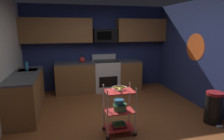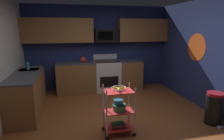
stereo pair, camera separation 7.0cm
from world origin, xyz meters
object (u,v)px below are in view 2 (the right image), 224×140
(mixing_bowl_small, at_px, (118,102))
(rolling_cart, at_px, (119,111))
(mixing_bowl_large, at_px, (119,107))
(trash_can, at_px, (214,108))
(fruit_bowl, at_px, (119,88))
(dish_soap_bottle, at_px, (28,66))
(kettle, at_px, (83,60))
(microwave, at_px, (106,35))
(oven_range, at_px, (107,75))
(book_stack, at_px, (118,125))

(mixing_bowl_small, bearing_deg, rolling_cart, -94.66)
(mixing_bowl_large, xyz_separation_m, trash_can, (1.98, -0.07, -0.19))
(fruit_bowl, height_order, mixing_bowl_large, fruit_bowl)
(mixing_bowl_small, height_order, dish_soap_bottle, dish_soap_bottle)
(dish_soap_bottle, height_order, trash_can, dish_soap_bottle)
(mixing_bowl_large, bearing_deg, kettle, 99.33)
(microwave, height_order, mixing_bowl_large, microwave)
(oven_range, bearing_deg, rolling_cart, -96.98)
(fruit_bowl, relative_size, book_stack, 1.03)
(oven_range, height_order, kettle, kettle)
(dish_soap_bottle, bearing_deg, oven_range, 20.66)
(fruit_bowl, height_order, mixing_bowl_small, fruit_bowl)
(mixing_bowl_small, bearing_deg, oven_range, 83.00)
(rolling_cart, distance_m, mixing_bowl_small, 0.17)
(microwave, relative_size, kettle, 2.65)
(rolling_cart, xyz_separation_m, fruit_bowl, (-0.00, 0.00, 0.42))
(kettle, relative_size, dish_soap_bottle, 1.32)
(kettle, xyz_separation_m, trash_can, (2.40, -2.64, -0.67))
(book_stack, xyz_separation_m, dish_soap_bottle, (-1.81, 1.78, 0.85))
(rolling_cart, xyz_separation_m, mixing_bowl_small, (0.00, 0.02, 0.17))
(rolling_cart, bearing_deg, oven_range, 83.02)
(rolling_cart, relative_size, kettle, 3.47)
(mixing_bowl_large, bearing_deg, microwave, 83.63)
(mixing_bowl_small, xyz_separation_m, dish_soap_bottle, (-1.81, 1.75, 0.40))
(rolling_cart, bearing_deg, dish_soap_bottle, 135.53)
(microwave, xyz_separation_m, mixing_bowl_large, (-0.30, -2.69, -1.18))
(dish_soap_bottle, bearing_deg, trash_can, -25.85)
(microwave, height_order, mixing_bowl_small, microwave)
(rolling_cart, bearing_deg, mixing_bowl_small, 85.34)
(oven_range, bearing_deg, mixing_bowl_small, -97.00)
(book_stack, bearing_deg, oven_range, 83.02)
(kettle, bearing_deg, mixing_bowl_small, -80.88)
(fruit_bowl, distance_m, kettle, 2.61)
(dish_soap_bottle, xyz_separation_m, trash_can, (3.81, -1.84, -0.69))
(mixing_bowl_small, distance_m, dish_soap_bottle, 2.56)
(fruit_bowl, bearing_deg, book_stack, -90.00)
(book_stack, bearing_deg, fruit_bowl, 90.00)
(dish_soap_bottle, bearing_deg, mixing_bowl_large, -44.23)
(oven_range, relative_size, mixing_bowl_large, 4.37)
(microwave, distance_m, trash_can, 3.50)
(kettle, distance_m, dish_soap_bottle, 1.62)
(microwave, bearing_deg, mixing_bowl_small, -96.72)
(dish_soap_bottle, bearing_deg, book_stack, -44.47)
(mixing_bowl_small, relative_size, kettle, 0.69)
(trash_can, bearing_deg, book_stack, 178.10)
(mixing_bowl_large, distance_m, trash_can, 1.99)
(mixing_bowl_small, bearing_deg, trash_can, -2.59)
(dish_soap_bottle, bearing_deg, kettle, 29.63)
(oven_range, xyz_separation_m, dish_soap_bottle, (-2.13, -0.80, 0.54))
(trash_can, bearing_deg, oven_range, 122.40)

